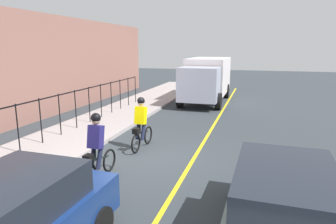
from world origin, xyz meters
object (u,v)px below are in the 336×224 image
object	(u,v)px
box_truck_background	(207,78)
cyclist_follow	(141,124)
cyclist_lead	(97,147)
patrol_sedan	(284,208)

from	to	relation	value
box_truck_background	cyclist_follow	bearing A→B (deg)	-3.19
cyclist_lead	cyclist_follow	bearing A→B (deg)	-1.08
cyclist_follow	patrol_sedan	world-z (taller)	cyclist_follow
patrol_sedan	box_truck_background	distance (m)	14.97
cyclist_lead	cyclist_follow	size ratio (longest dim) A/B	1.00
patrol_sedan	cyclist_follow	bearing A→B (deg)	46.18
cyclist_lead	cyclist_follow	xyz separation A→B (m)	(2.69, -0.18, 0.00)
cyclist_follow	box_truck_background	distance (m)	10.13
box_truck_background	cyclist_lead	bearing A→B (deg)	-3.31
cyclist_lead	box_truck_background	size ratio (longest dim) A/B	0.27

